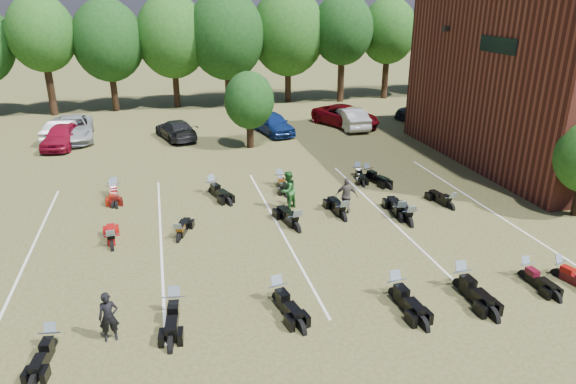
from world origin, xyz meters
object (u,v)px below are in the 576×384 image
object	(u,v)px
motorcycle_14	(114,196)
motorcycle_0	(53,349)
car_0	(62,136)
car_4	(273,123)
person_black	(109,317)
person_grey	(347,196)
motorcycle_3	(395,297)
person_green	(288,190)
motorcycle_7	(113,248)

from	to	relation	value
motorcycle_14	motorcycle_0	bearing A→B (deg)	-102.80
car_0	car_4	distance (m)	14.16
person_black	person_grey	world-z (taller)	person_grey
motorcycle_0	motorcycle_3	world-z (taller)	motorcycle_3
person_grey	motorcycle_0	xyz separation A→B (m)	(-11.49, -7.10, -0.85)
motorcycle_3	person_green	bearing A→B (deg)	97.47
car_0	motorcycle_3	world-z (taller)	car_0
car_4	person_green	size ratio (longest dim) A/B	2.42
person_black	person_grey	xyz separation A→B (m)	(9.87, 7.06, 0.08)
car_0	motorcycle_14	distance (m)	10.74
car_0	person_black	world-z (taller)	person_black
person_black	motorcycle_7	world-z (taller)	person_black
car_4	motorcycle_0	xyz separation A→B (m)	(-11.35, -21.87, -0.77)
person_grey	motorcycle_14	distance (m)	11.60
motorcycle_14	motorcycle_3	bearing A→B (deg)	-58.86
car_0	person_black	size ratio (longest dim) A/B	2.90
motorcycle_0	motorcycle_3	distance (m)	10.65
motorcycle_3	motorcycle_7	xyz separation A→B (m)	(-9.39, 6.02, 0.00)
person_grey	motorcycle_7	bearing A→B (deg)	27.21
motorcycle_0	person_grey	bearing A→B (deg)	40.09
motorcycle_3	motorcycle_14	xyz separation A→B (m)	(-9.68, 11.82, 0.00)
person_green	motorcycle_0	xyz separation A→B (m)	(-9.00, -8.25, -0.93)
person_black	person_green	bearing A→B (deg)	44.11
car_0	motorcycle_3	distance (m)	25.67
person_black	motorcycle_7	size ratio (longest dim) A/B	0.74
person_green	motorcycle_3	bearing A→B (deg)	61.51
motorcycle_7	person_grey	bearing A→B (deg)	-179.36
person_green	motorcycle_0	bearing A→B (deg)	2.66
car_4	motorcycle_3	xyz separation A→B (m)	(-0.71, -21.81, -0.77)
car_0	motorcycle_14	world-z (taller)	car_0
car_4	person_green	bearing A→B (deg)	-111.83
car_0	person_green	world-z (taller)	person_green
person_grey	motorcycle_7	distance (m)	10.32
motorcycle_0	motorcycle_3	size ratio (longest dim) A/B	0.86
car_4	motorcycle_14	world-z (taller)	car_4
car_0	motorcycle_7	world-z (taller)	car_0
person_green	person_grey	distance (m)	2.74
motorcycle_14	car_4	bearing A→B (deg)	35.66
car_0	motorcycle_3	size ratio (longest dim) A/B	1.88
person_black	person_grey	bearing A→B (deg)	31.65
person_grey	motorcycle_7	xyz separation A→B (m)	(-10.24, -1.02, -0.85)
car_0	person_black	bearing A→B (deg)	-69.01
person_black	person_grey	distance (m)	12.14
motorcycle_0	motorcycle_7	bearing A→B (deg)	86.75
person_green	person_grey	bearing A→B (deg)	115.38
person_grey	motorcycle_7	size ratio (longest dim) A/B	0.81
car_4	car_0	bearing A→B (deg)	167.79
person_green	motorcycle_14	bearing A→B (deg)	-64.22
person_black	motorcycle_7	bearing A→B (deg)	89.55
motorcycle_7	motorcycle_3	bearing A→B (deg)	142.33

